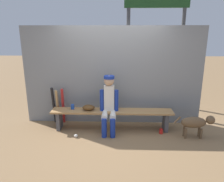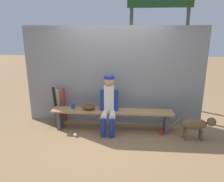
{
  "view_description": "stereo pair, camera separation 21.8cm",
  "coord_description": "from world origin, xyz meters",
  "px_view_note": "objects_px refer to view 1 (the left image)",
  "views": [
    {
      "loc": [
        0.15,
        -4.47,
        2.17
      ],
      "look_at": [
        0.0,
        0.0,
        0.91
      ],
      "focal_mm": 34.21,
      "sensor_mm": 36.0,
      "label": 1
    },
    {
      "loc": [
        0.37,
        -4.46,
        2.17
      ],
      "look_at": [
        0.0,
        0.0,
        0.91
      ],
      "focal_mm": 34.21,
      "sensor_mm": 36.0,
      "label": 2
    }
  ],
  "objects_px": {
    "dugout_bench": "(112,114)",
    "scoreboard": "(159,11)",
    "bat_wood_tan": "(58,106)",
    "player_seated": "(109,103)",
    "bat_aluminum_red": "(63,106)",
    "baseball_glove": "(89,108)",
    "cup_on_ground": "(161,131)",
    "dog": "(196,123)",
    "baseball": "(76,136)",
    "cup_on_bench": "(73,107)",
    "bat_aluminum_black": "(54,105)"
  },
  "relations": [
    {
      "from": "baseball_glove",
      "to": "bat_wood_tan",
      "type": "xyz_separation_m",
      "value": [
        -0.8,
        0.33,
        -0.1
      ]
    },
    {
      "from": "dugout_bench",
      "to": "player_seated",
      "type": "height_order",
      "value": "player_seated"
    },
    {
      "from": "dugout_bench",
      "to": "player_seated",
      "type": "xyz_separation_m",
      "value": [
        -0.06,
        -0.11,
        0.31
      ]
    },
    {
      "from": "player_seated",
      "to": "cup_on_ground",
      "type": "bearing_deg",
      "value": -3.72
    },
    {
      "from": "baseball_glove",
      "to": "cup_on_ground",
      "type": "relative_size",
      "value": 2.55
    },
    {
      "from": "dugout_bench",
      "to": "baseball_glove",
      "type": "bearing_deg",
      "value": 180.0
    },
    {
      "from": "bat_aluminum_red",
      "to": "scoreboard",
      "type": "xyz_separation_m",
      "value": [
        2.38,
        1.3,
        2.24
      ]
    },
    {
      "from": "scoreboard",
      "to": "dog",
      "type": "height_order",
      "value": "scoreboard"
    },
    {
      "from": "baseball",
      "to": "cup_on_ground",
      "type": "relative_size",
      "value": 0.67
    },
    {
      "from": "bat_aluminum_red",
      "to": "dog",
      "type": "distance_m",
      "value": 3.02
    },
    {
      "from": "cup_on_ground",
      "to": "scoreboard",
      "type": "bearing_deg",
      "value": 86.52
    },
    {
      "from": "bat_aluminum_red",
      "to": "bat_wood_tan",
      "type": "relative_size",
      "value": 1.02
    },
    {
      "from": "bat_aluminum_red",
      "to": "bat_aluminum_black",
      "type": "xyz_separation_m",
      "value": [
        -0.22,
        -0.01,
        0.01
      ]
    },
    {
      "from": "baseball_glove",
      "to": "baseball",
      "type": "xyz_separation_m",
      "value": [
        -0.23,
        -0.42,
        -0.48
      ]
    },
    {
      "from": "baseball",
      "to": "scoreboard",
      "type": "bearing_deg",
      "value": 46.34
    },
    {
      "from": "player_seated",
      "to": "cup_on_ground",
      "type": "relative_size",
      "value": 11.37
    },
    {
      "from": "bat_aluminum_red",
      "to": "dog",
      "type": "height_order",
      "value": "bat_aluminum_red"
    },
    {
      "from": "dog",
      "to": "bat_aluminum_black",
      "type": "bearing_deg",
      "value": 168.78
    },
    {
      "from": "bat_aluminum_red",
      "to": "dog",
      "type": "xyz_separation_m",
      "value": [
        2.95,
        -0.64,
        -0.1
      ]
    },
    {
      "from": "baseball",
      "to": "cup_on_bench",
      "type": "distance_m",
      "value": 0.69
    },
    {
      "from": "bat_aluminum_red",
      "to": "cup_on_bench",
      "type": "distance_m",
      "value": 0.4
    },
    {
      "from": "baseball_glove",
      "to": "cup_on_ground",
      "type": "xyz_separation_m",
      "value": [
        1.61,
        -0.18,
        -0.47
      ]
    },
    {
      "from": "baseball_glove",
      "to": "cup_on_bench",
      "type": "xyz_separation_m",
      "value": [
        -0.37,
        0.05,
        -0.01
      ]
    },
    {
      "from": "baseball_glove",
      "to": "scoreboard",
      "type": "xyz_separation_m",
      "value": [
        1.72,
        1.61,
        2.16
      ]
    },
    {
      "from": "bat_aluminum_black",
      "to": "dog",
      "type": "height_order",
      "value": "bat_aluminum_black"
    },
    {
      "from": "bat_wood_tan",
      "to": "dog",
      "type": "distance_m",
      "value": 3.16
    },
    {
      "from": "cup_on_bench",
      "to": "scoreboard",
      "type": "bearing_deg",
      "value": 36.71
    },
    {
      "from": "player_seated",
      "to": "dog",
      "type": "bearing_deg",
      "value": -6.93
    },
    {
      "from": "cup_on_ground",
      "to": "dog",
      "type": "distance_m",
      "value": 0.75
    },
    {
      "from": "dugout_bench",
      "to": "scoreboard",
      "type": "relative_size",
      "value": 0.7
    },
    {
      "from": "bat_wood_tan",
      "to": "bat_aluminum_red",
      "type": "bearing_deg",
      "value": -5.77
    },
    {
      "from": "dugout_bench",
      "to": "baseball_glove",
      "type": "relative_size",
      "value": 9.68
    },
    {
      "from": "bat_aluminum_black",
      "to": "player_seated",
      "type": "bearing_deg",
      "value": -16.86
    },
    {
      "from": "player_seated",
      "to": "cup_on_bench",
      "type": "xyz_separation_m",
      "value": [
        -0.83,
        0.16,
        -0.16
      ]
    },
    {
      "from": "player_seated",
      "to": "dog",
      "type": "xyz_separation_m",
      "value": [
        1.83,
        -0.22,
        -0.34
      ]
    },
    {
      "from": "dugout_bench",
      "to": "bat_wood_tan",
      "type": "xyz_separation_m",
      "value": [
        -1.32,
        0.33,
        0.06
      ]
    },
    {
      "from": "bat_aluminum_red",
      "to": "cup_on_ground",
      "type": "xyz_separation_m",
      "value": [
        2.27,
        -0.49,
        -0.38
      ]
    },
    {
      "from": "scoreboard",
      "to": "player_seated",
      "type": "bearing_deg",
      "value": -126.16
    },
    {
      "from": "cup_on_bench",
      "to": "dugout_bench",
      "type": "bearing_deg",
      "value": -3.39
    },
    {
      "from": "baseball",
      "to": "bat_aluminum_red",
      "type": "bearing_deg",
      "value": 120.73
    },
    {
      "from": "cup_on_bench",
      "to": "dog",
      "type": "xyz_separation_m",
      "value": [
        2.66,
        -0.38,
        -0.18
      ]
    },
    {
      "from": "cup_on_ground",
      "to": "dog",
      "type": "height_order",
      "value": "dog"
    },
    {
      "from": "baseball",
      "to": "dog",
      "type": "bearing_deg",
      "value": 2.17
    },
    {
      "from": "dugout_bench",
      "to": "bat_wood_tan",
      "type": "distance_m",
      "value": 1.36
    },
    {
      "from": "baseball_glove",
      "to": "dog",
      "type": "bearing_deg",
      "value": -8.15
    },
    {
      "from": "bat_aluminum_black",
      "to": "scoreboard",
      "type": "relative_size",
      "value": 0.23
    },
    {
      "from": "dugout_bench",
      "to": "cup_on_ground",
      "type": "relative_size",
      "value": 24.64
    },
    {
      "from": "scoreboard",
      "to": "bat_wood_tan",
      "type": "bearing_deg",
      "value": -152.93
    },
    {
      "from": "player_seated",
      "to": "bat_wood_tan",
      "type": "bearing_deg",
      "value": 161.08
    },
    {
      "from": "dugout_bench",
      "to": "scoreboard",
      "type": "height_order",
      "value": "scoreboard"
    }
  ]
}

